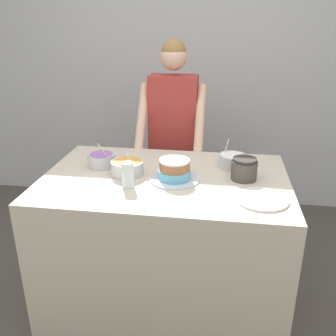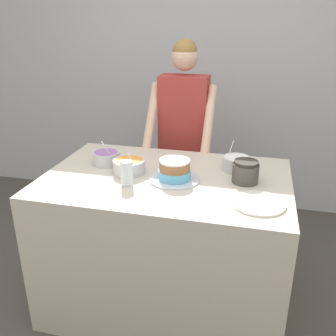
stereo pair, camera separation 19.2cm
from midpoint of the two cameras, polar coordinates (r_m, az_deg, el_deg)
The scene contains 10 objects.
wall_back at distance 3.60m, azimuth 7.64°, elevation 14.39°, with size 10.00×0.05×2.60m.
counter at distance 2.41m, azimuth 2.03°, elevation -11.18°, with size 1.44×0.94×0.90m.
person_baker at distance 2.87m, azimuth 4.29°, elevation 6.34°, with size 0.49×0.45×1.63m.
cake at distance 2.13m, azimuth 3.59°, elevation -0.56°, with size 0.29×0.29×0.12m.
frosting_bowl_orange at distance 2.23m, azimuth -3.48°, elevation 0.30°, with size 0.19×0.19×0.16m.
frosting_bowl_white at distance 2.33m, azimuth 12.67°, elevation 0.72°, with size 0.17×0.17×0.17m.
frosting_bowl_purple at distance 2.39m, azimuth -7.12°, elevation 1.58°, with size 0.17×0.17×0.18m.
drinking_glass at distance 2.06m, azimuth -3.67°, elevation -0.84°, with size 0.07×0.07×0.14m.
ceramic_plate at distance 1.95m, azimuth 16.38°, elevation -5.24°, with size 0.27×0.27×0.01m.
stoneware_jar at distance 2.16m, azimuth 14.25°, elevation -0.62°, with size 0.15×0.15×0.13m.
Camera 2 is at (0.50, -1.48, 1.77)m, focal length 40.00 mm.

